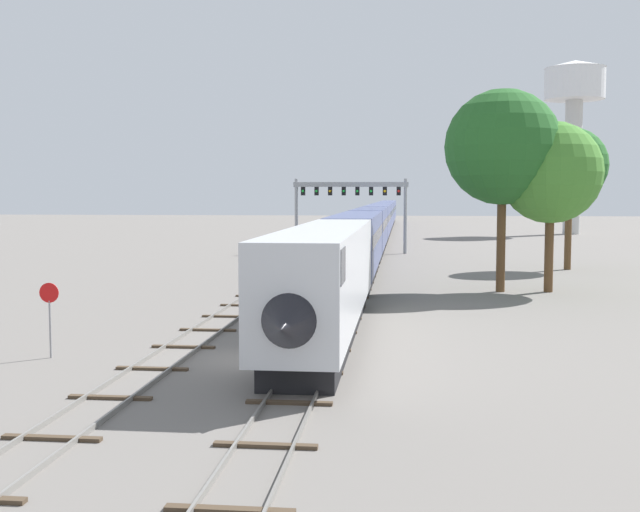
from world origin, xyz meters
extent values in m
plane|color=slate|center=(0.00, 0.00, 0.00)|extent=(400.00, 400.00, 0.00)
cube|color=slate|center=(1.28, 60.00, 0.08)|extent=(0.07, 200.00, 0.16)
cube|color=slate|center=(2.72, 60.00, 0.08)|extent=(0.07, 200.00, 0.16)
cube|color=#473828|center=(2.00, -14.00, 0.05)|extent=(2.60, 0.24, 0.10)
cube|color=#473828|center=(2.00, -10.00, 0.05)|extent=(2.60, 0.24, 0.10)
cube|color=#473828|center=(2.00, -6.00, 0.05)|extent=(2.60, 0.24, 0.10)
cube|color=#473828|center=(2.00, -2.00, 0.05)|extent=(2.60, 0.24, 0.10)
cube|color=#473828|center=(2.00, 2.00, 0.05)|extent=(2.60, 0.24, 0.10)
cube|color=#473828|center=(2.00, 6.00, 0.05)|extent=(2.60, 0.24, 0.10)
cube|color=#473828|center=(2.00, 10.00, 0.05)|extent=(2.60, 0.24, 0.10)
cube|color=#473828|center=(2.00, 14.00, 0.05)|extent=(2.60, 0.24, 0.10)
cube|color=#473828|center=(2.00, 18.00, 0.05)|extent=(2.60, 0.24, 0.10)
cube|color=#473828|center=(2.00, 22.00, 0.05)|extent=(2.60, 0.24, 0.10)
cube|color=#473828|center=(2.00, 26.00, 0.05)|extent=(2.60, 0.24, 0.10)
cube|color=#473828|center=(2.00, 30.00, 0.05)|extent=(2.60, 0.24, 0.10)
cube|color=#473828|center=(2.00, 34.00, 0.05)|extent=(2.60, 0.24, 0.10)
cube|color=#473828|center=(2.00, 38.00, 0.05)|extent=(2.60, 0.24, 0.10)
cube|color=#473828|center=(2.00, 42.00, 0.05)|extent=(2.60, 0.24, 0.10)
cube|color=#473828|center=(2.00, 46.00, 0.05)|extent=(2.60, 0.24, 0.10)
cube|color=#473828|center=(2.00, 50.00, 0.05)|extent=(2.60, 0.24, 0.10)
cube|color=#473828|center=(2.00, 54.00, 0.05)|extent=(2.60, 0.24, 0.10)
cube|color=#473828|center=(2.00, 58.00, 0.05)|extent=(2.60, 0.24, 0.10)
cube|color=#473828|center=(2.00, 62.00, 0.05)|extent=(2.60, 0.24, 0.10)
cube|color=#473828|center=(2.00, 66.00, 0.05)|extent=(2.60, 0.24, 0.10)
cube|color=#473828|center=(2.00, 70.00, 0.05)|extent=(2.60, 0.24, 0.10)
cube|color=#473828|center=(2.00, 74.00, 0.05)|extent=(2.60, 0.24, 0.10)
cube|color=#473828|center=(2.00, 78.00, 0.05)|extent=(2.60, 0.24, 0.10)
cube|color=#473828|center=(2.00, 82.00, 0.05)|extent=(2.60, 0.24, 0.10)
cube|color=#473828|center=(2.00, 86.00, 0.05)|extent=(2.60, 0.24, 0.10)
cube|color=#473828|center=(2.00, 90.00, 0.05)|extent=(2.60, 0.24, 0.10)
cube|color=#473828|center=(2.00, 94.00, 0.05)|extent=(2.60, 0.24, 0.10)
cube|color=#473828|center=(2.00, 98.00, 0.05)|extent=(2.60, 0.24, 0.10)
cube|color=#473828|center=(2.00, 102.00, 0.05)|extent=(2.60, 0.24, 0.10)
cube|color=#473828|center=(2.00, 106.00, 0.05)|extent=(2.60, 0.24, 0.10)
cube|color=#473828|center=(2.00, 110.00, 0.05)|extent=(2.60, 0.24, 0.10)
cube|color=#473828|center=(2.00, 114.00, 0.05)|extent=(2.60, 0.24, 0.10)
cube|color=#473828|center=(2.00, 118.00, 0.05)|extent=(2.60, 0.24, 0.10)
cube|color=#473828|center=(2.00, 122.00, 0.05)|extent=(2.60, 0.24, 0.10)
cube|color=#473828|center=(2.00, 126.00, 0.05)|extent=(2.60, 0.24, 0.10)
cube|color=#473828|center=(2.00, 130.00, 0.05)|extent=(2.60, 0.24, 0.10)
cube|color=#473828|center=(2.00, 134.00, 0.05)|extent=(2.60, 0.24, 0.10)
cube|color=#473828|center=(2.00, 138.00, 0.05)|extent=(2.60, 0.24, 0.10)
cube|color=#473828|center=(2.00, 142.00, 0.05)|extent=(2.60, 0.24, 0.10)
cube|color=#473828|center=(2.00, 146.00, 0.05)|extent=(2.60, 0.24, 0.10)
cube|color=#473828|center=(2.00, 150.00, 0.05)|extent=(2.60, 0.24, 0.10)
cube|color=#473828|center=(2.00, 154.00, 0.05)|extent=(2.60, 0.24, 0.10)
cube|color=#473828|center=(2.00, 158.00, 0.05)|extent=(2.60, 0.24, 0.10)
cube|color=slate|center=(-4.22, 40.00, 0.08)|extent=(0.07, 160.00, 0.16)
cube|color=slate|center=(-2.78, 40.00, 0.08)|extent=(0.07, 160.00, 0.16)
cube|color=#473828|center=(-3.50, -10.00, 0.05)|extent=(2.60, 0.24, 0.10)
cube|color=#473828|center=(-3.50, -6.00, 0.05)|extent=(2.60, 0.24, 0.10)
cube|color=#473828|center=(-3.50, -2.00, 0.05)|extent=(2.60, 0.24, 0.10)
cube|color=#473828|center=(-3.50, 2.00, 0.05)|extent=(2.60, 0.24, 0.10)
cube|color=#473828|center=(-3.50, 6.00, 0.05)|extent=(2.60, 0.24, 0.10)
cube|color=#473828|center=(-3.50, 10.00, 0.05)|extent=(2.60, 0.24, 0.10)
cube|color=#473828|center=(-3.50, 14.00, 0.05)|extent=(2.60, 0.24, 0.10)
cube|color=#473828|center=(-3.50, 18.00, 0.05)|extent=(2.60, 0.24, 0.10)
cube|color=#473828|center=(-3.50, 22.00, 0.05)|extent=(2.60, 0.24, 0.10)
cube|color=#473828|center=(-3.50, 26.00, 0.05)|extent=(2.60, 0.24, 0.10)
cube|color=#473828|center=(-3.50, 30.00, 0.05)|extent=(2.60, 0.24, 0.10)
cube|color=#473828|center=(-3.50, 34.00, 0.05)|extent=(2.60, 0.24, 0.10)
cube|color=#473828|center=(-3.50, 38.00, 0.05)|extent=(2.60, 0.24, 0.10)
cube|color=#473828|center=(-3.50, 42.00, 0.05)|extent=(2.60, 0.24, 0.10)
cube|color=#473828|center=(-3.50, 46.00, 0.05)|extent=(2.60, 0.24, 0.10)
cube|color=#473828|center=(-3.50, 50.00, 0.05)|extent=(2.60, 0.24, 0.10)
cube|color=#473828|center=(-3.50, 54.00, 0.05)|extent=(2.60, 0.24, 0.10)
cube|color=#473828|center=(-3.50, 58.00, 0.05)|extent=(2.60, 0.24, 0.10)
cube|color=#473828|center=(-3.50, 62.00, 0.05)|extent=(2.60, 0.24, 0.10)
cube|color=#473828|center=(-3.50, 66.00, 0.05)|extent=(2.60, 0.24, 0.10)
cube|color=#473828|center=(-3.50, 70.00, 0.05)|extent=(2.60, 0.24, 0.10)
cube|color=#473828|center=(-3.50, 74.00, 0.05)|extent=(2.60, 0.24, 0.10)
cube|color=#473828|center=(-3.50, 78.00, 0.05)|extent=(2.60, 0.24, 0.10)
cube|color=#473828|center=(-3.50, 82.00, 0.05)|extent=(2.60, 0.24, 0.10)
cube|color=#473828|center=(-3.50, 86.00, 0.05)|extent=(2.60, 0.24, 0.10)
cube|color=#473828|center=(-3.50, 90.00, 0.05)|extent=(2.60, 0.24, 0.10)
cube|color=#473828|center=(-3.50, 94.00, 0.05)|extent=(2.60, 0.24, 0.10)
cube|color=#473828|center=(-3.50, 98.00, 0.05)|extent=(2.60, 0.24, 0.10)
cube|color=#473828|center=(-3.50, 102.00, 0.05)|extent=(2.60, 0.24, 0.10)
cube|color=#473828|center=(-3.50, 106.00, 0.05)|extent=(2.60, 0.24, 0.10)
cube|color=#473828|center=(-3.50, 110.00, 0.05)|extent=(2.60, 0.24, 0.10)
cube|color=#473828|center=(-3.50, 114.00, 0.05)|extent=(2.60, 0.24, 0.10)
cube|color=#473828|center=(-3.50, 118.00, 0.05)|extent=(2.60, 0.24, 0.10)
cube|color=silver|center=(2.00, 4.95, 2.90)|extent=(3.00, 21.90, 3.80)
cone|color=black|center=(2.00, -6.20, 2.50)|extent=(2.88, 2.60, 2.88)
cube|color=black|center=(2.00, -4.80, 4.04)|extent=(3.04, 1.80, 1.10)
cube|color=black|center=(2.00, 4.95, 0.50)|extent=(2.52, 19.71, 1.00)
cube|color=#4C5684|center=(2.00, 27.85, 2.90)|extent=(3.00, 21.90, 3.80)
cube|color=black|center=(2.00, 27.85, 3.30)|extent=(3.04, 20.15, 0.90)
cube|color=black|center=(2.00, 27.85, 0.50)|extent=(2.52, 19.71, 1.00)
cube|color=#4C5684|center=(2.00, 50.75, 2.90)|extent=(3.00, 21.90, 3.80)
cube|color=black|center=(2.00, 50.75, 3.30)|extent=(3.04, 20.15, 0.90)
cube|color=black|center=(2.00, 50.75, 0.50)|extent=(2.52, 19.71, 1.00)
cube|color=#4C5684|center=(2.00, 73.65, 2.90)|extent=(3.00, 21.90, 3.80)
cube|color=black|center=(2.00, 73.65, 3.30)|extent=(3.04, 20.15, 0.90)
cube|color=black|center=(2.00, 73.65, 0.50)|extent=(2.52, 19.71, 1.00)
cube|color=#4C5684|center=(2.00, 96.55, 2.90)|extent=(3.00, 21.90, 3.80)
cube|color=black|center=(2.00, 96.55, 3.30)|extent=(3.04, 20.15, 0.90)
cube|color=black|center=(2.00, 96.55, 0.50)|extent=(2.52, 19.71, 1.00)
cube|color=#4C5684|center=(2.00, 119.45, 2.90)|extent=(3.00, 21.90, 3.80)
cube|color=black|center=(2.00, 119.45, 3.30)|extent=(3.04, 20.15, 0.90)
cube|color=black|center=(2.00, 119.45, 0.50)|extent=(2.52, 19.71, 1.00)
cube|color=#4C5684|center=(2.00, 142.35, 2.90)|extent=(3.00, 21.90, 3.80)
cube|color=black|center=(2.00, 142.35, 3.30)|extent=(3.04, 20.15, 0.90)
cube|color=black|center=(2.00, 142.35, 0.50)|extent=(2.52, 19.71, 1.00)
cylinder|color=#999BA0|center=(-6.00, 53.89, 3.92)|extent=(0.36, 0.36, 7.84)
cylinder|color=#999BA0|center=(5.50, 53.89, 3.92)|extent=(0.36, 0.36, 7.84)
cube|color=#999BA0|center=(-0.25, 53.89, 7.24)|extent=(12.10, 0.36, 0.50)
cube|color=black|center=(-5.28, 53.94, 6.54)|extent=(0.44, 0.32, 0.90)
sphere|color=green|center=(-5.28, 53.75, 6.54)|extent=(0.28, 0.28, 0.28)
cube|color=black|center=(-3.84, 53.94, 6.54)|extent=(0.44, 0.32, 0.90)
sphere|color=green|center=(-3.84, 53.75, 6.54)|extent=(0.28, 0.28, 0.28)
cube|color=black|center=(-2.41, 53.94, 6.54)|extent=(0.44, 0.32, 0.90)
sphere|color=yellow|center=(-2.41, 53.75, 6.54)|extent=(0.28, 0.28, 0.28)
cube|color=black|center=(-0.97, 53.94, 6.54)|extent=(0.44, 0.32, 0.90)
sphere|color=green|center=(-0.97, 53.75, 6.54)|extent=(0.28, 0.28, 0.28)
cube|color=black|center=(0.47, 53.94, 6.54)|extent=(0.44, 0.32, 0.90)
sphere|color=green|center=(0.47, 53.75, 6.54)|extent=(0.28, 0.28, 0.28)
cube|color=black|center=(1.91, 53.94, 6.54)|extent=(0.44, 0.32, 0.90)
sphere|color=green|center=(1.91, 53.75, 6.54)|extent=(0.28, 0.28, 0.28)
cube|color=black|center=(3.34, 53.94, 6.54)|extent=(0.44, 0.32, 0.90)
sphere|color=yellow|center=(3.34, 53.75, 6.54)|extent=(0.28, 0.28, 0.28)
cube|color=black|center=(4.78, 53.94, 6.54)|extent=(0.44, 0.32, 0.90)
sphere|color=red|center=(4.78, 53.75, 6.54)|extent=(0.28, 0.28, 0.28)
cylinder|color=beige|center=(31.34, 97.29, 10.38)|extent=(2.60, 2.60, 20.75)
cylinder|color=white|center=(31.34, 97.29, 23.15)|extent=(9.06, 9.06, 4.79)
cone|color=white|center=(31.34, 97.29, 26.14)|extent=(9.24, 9.24, 1.20)
cylinder|color=gray|center=(-8.00, -0.39, 1.10)|extent=(0.08, 0.08, 2.20)
cylinder|color=red|center=(-8.00, -0.41, 2.50)|extent=(0.76, 0.03, 0.76)
cylinder|color=brown|center=(11.52, 22.18, 3.32)|extent=(0.56, 0.56, 6.63)
sphere|color=#235B23|center=(11.52, 22.18, 9.19)|extent=(7.32, 7.32, 7.32)
cylinder|color=brown|center=(14.55, 22.37, 2.67)|extent=(0.56, 0.56, 5.34)
sphere|color=#427F2D|center=(14.55, 22.37, 7.60)|extent=(6.45, 6.45, 6.45)
cylinder|color=brown|center=(18.83, 37.78, 3.24)|extent=(0.56, 0.56, 6.48)
sphere|color=#235B23|center=(18.83, 37.78, 8.62)|extent=(6.13, 6.13, 6.13)
camera|label=1|loc=(5.35, -28.65, 6.23)|focal=44.09mm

